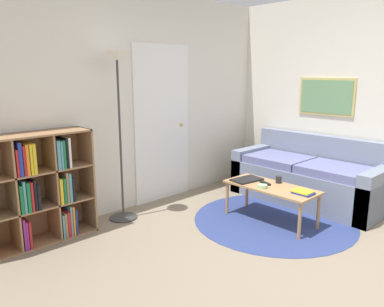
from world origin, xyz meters
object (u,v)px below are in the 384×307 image
at_px(coffee_table, 271,190).
at_px(laptop, 247,180).
at_px(bowl, 262,186).
at_px(couch, 310,178).
at_px(floor_lamp, 118,93).
at_px(bookshelf, 28,191).
at_px(cup, 279,180).

relative_size(coffee_table, laptop, 2.78).
height_order(coffee_table, bowl, bowl).
relative_size(couch, bowl, 17.73).
height_order(floor_lamp, laptop, floor_lamp).
distance_m(bookshelf, couch, 3.36).
xyz_separation_m(floor_lamp, coffee_table, (1.16, -1.21, -1.06)).
bearing_deg(cup, bowl, 177.05).
distance_m(floor_lamp, cup, 2.02).
xyz_separation_m(couch, bowl, (-1.11, -0.04, 0.13)).
height_order(couch, laptop, couch).
bearing_deg(bowl, coffee_table, -9.50).
bearing_deg(couch, laptop, 165.70).
xyz_separation_m(couch, laptop, (-1.00, 0.25, 0.13)).
height_order(bowl, cup, cup).
distance_m(couch, cup, 0.84).
distance_m(floor_lamp, couch, 2.66).
xyz_separation_m(coffee_table, laptop, (-0.03, 0.32, 0.05)).
relative_size(couch, coffee_table, 1.82).
bearing_deg(cup, couch, 4.09).
distance_m(bowl, cup, 0.29).
bearing_deg(bowl, laptop, 70.54).
height_order(couch, cup, couch).
relative_size(laptop, bowl, 3.52).
distance_m(bookshelf, bowl, 2.38).
xyz_separation_m(couch, coffee_table, (-0.97, -0.07, 0.07)).
distance_m(laptop, cup, 0.36).
bearing_deg(bookshelf, bowl, -31.49).
bearing_deg(coffee_table, cup, 2.96).
bearing_deg(cup, bookshelf, 151.48).
relative_size(floor_lamp, bowl, 17.50).
relative_size(couch, laptop, 5.04).
height_order(coffee_table, laptop, laptop).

